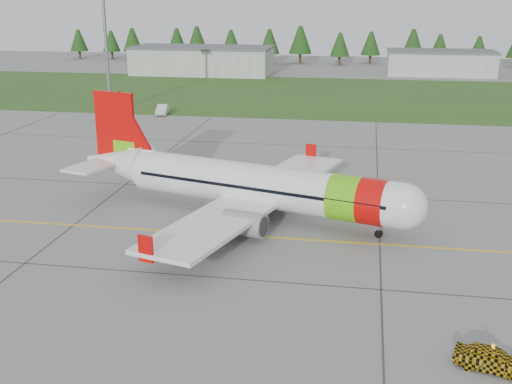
# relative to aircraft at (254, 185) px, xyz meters

# --- Properties ---
(ground) EXTENTS (320.00, 320.00, 0.00)m
(ground) POSITION_rel_aircraft_xyz_m (0.62, -12.56, -2.83)
(ground) COLOR gray
(ground) RESTS_ON ground
(aircraft) EXTENTS (31.66, 29.90, 9.83)m
(aircraft) POSITION_rel_aircraft_xyz_m (0.00, 0.00, 0.00)
(aircraft) COLOR white
(aircraft) RESTS_ON ground
(follow_me_car) EXTENTS (1.66, 1.81, 3.74)m
(follow_me_car) POSITION_rel_aircraft_xyz_m (16.03, -20.97, -0.97)
(follow_me_car) COLOR gold
(follow_me_car) RESTS_ON ground
(service_van) EXTENTS (1.85, 1.78, 4.70)m
(service_van) POSITION_rel_aircraft_xyz_m (-22.59, 45.25, -0.49)
(service_van) COLOR silver
(service_van) RESTS_ON ground
(grass_strip) EXTENTS (320.00, 50.00, 0.03)m
(grass_strip) POSITION_rel_aircraft_xyz_m (0.62, 69.44, -2.82)
(grass_strip) COLOR #30561E
(grass_strip) RESTS_ON ground
(taxi_guideline) EXTENTS (120.00, 0.25, 0.02)m
(taxi_guideline) POSITION_rel_aircraft_xyz_m (0.62, -4.56, -2.82)
(taxi_guideline) COLOR gold
(taxi_guideline) RESTS_ON ground
(hangar_west) EXTENTS (32.00, 14.00, 6.00)m
(hangar_west) POSITION_rel_aircraft_xyz_m (-29.38, 97.44, 0.17)
(hangar_west) COLOR #A8A8A3
(hangar_west) RESTS_ON ground
(hangar_east) EXTENTS (24.00, 12.00, 5.20)m
(hangar_east) POSITION_rel_aircraft_xyz_m (25.62, 105.44, -0.23)
(hangar_east) COLOR #A8A8A3
(hangar_east) RESTS_ON ground
(floodlight_mast) EXTENTS (0.50, 0.50, 20.00)m
(floodlight_mast) POSITION_rel_aircraft_xyz_m (-31.38, 45.44, 7.17)
(floodlight_mast) COLOR slate
(floodlight_mast) RESTS_ON ground
(treeline) EXTENTS (160.00, 8.00, 10.00)m
(treeline) POSITION_rel_aircraft_xyz_m (0.62, 125.44, 2.17)
(treeline) COLOR #1C3F14
(treeline) RESTS_ON ground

